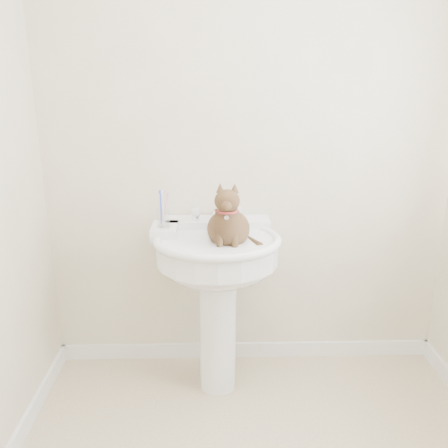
{
  "coord_description": "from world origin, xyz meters",
  "views": [
    {
      "loc": [
        -0.2,
        -1.41,
        1.61
      ],
      "look_at": [
        -0.14,
        0.79,
        0.93
      ],
      "focal_mm": 38.0,
      "sensor_mm": 36.0,
      "label": 1
    }
  ],
  "objects": [
    {
      "name": "soap_bar",
      "position": [
        -0.14,
        1.06,
        0.91
      ],
      "size": [
        0.1,
        0.08,
        0.03
      ],
      "primitive_type": "cube",
      "rotation": [
        0.0,
        0.0,
        0.28
      ],
      "color": "#F14F26",
      "rests_on": "pedestal_sink"
    },
    {
      "name": "wall_back",
      "position": [
        0.0,
        1.1,
        1.25
      ],
      "size": [
        2.2,
        0.0,
        2.5
      ],
      "primitive_type": null,
      "color": "beige",
      "rests_on": "ground"
    },
    {
      "name": "baseboard_back",
      "position": [
        0.0,
        1.09,
        0.04
      ],
      "size": [
        2.2,
        0.02,
        0.09
      ],
      "primitive_type": "cube",
      "color": "white",
      "rests_on": "floor"
    },
    {
      "name": "pedestal_sink",
      "position": [
        -0.18,
        0.81,
        0.7
      ],
      "size": [
        0.65,
        0.64,
        0.9
      ],
      "color": "white",
      "rests_on": "floor"
    },
    {
      "name": "faucet",
      "position": [
        -0.18,
        0.97,
        0.94
      ],
      "size": [
        0.28,
        0.12,
        0.14
      ],
      "color": "silver",
      "rests_on": "pedestal_sink"
    },
    {
      "name": "toothbrush_cup",
      "position": [
        -0.44,
        0.86,
        0.94
      ],
      "size": [
        0.07,
        0.07,
        0.19
      ],
      "rotation": [
        0.0,
        0.0,
        0.17
      ],
      "color": "silver",
      "rests_on": "pedestal_sink"
    },
    {
      "name": "cat",
      "position": [
        -0.12,
        0.76,
        0.94
      ],
      "size": [
        0.23,
        0.29,
        0.42
      ],
      "rotation": [
        0.0,
        0.0,
        -0.09
      ],
      "color": "brown",
      "rests_on": "pedestal_sink"
    }
  ]
}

